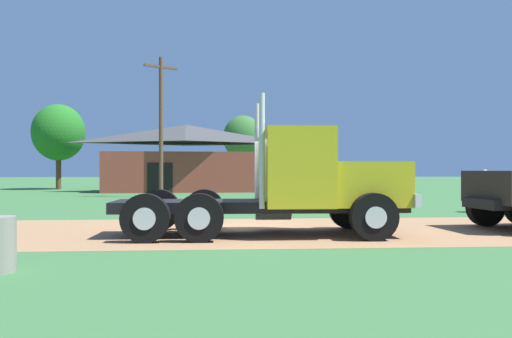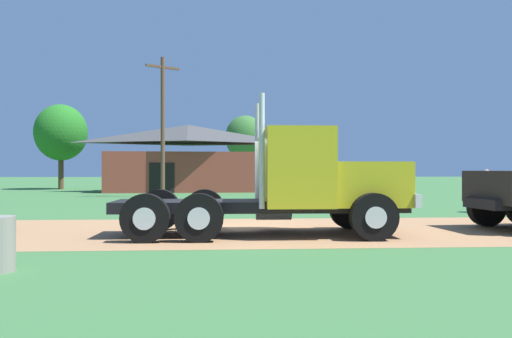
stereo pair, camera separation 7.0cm
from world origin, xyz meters
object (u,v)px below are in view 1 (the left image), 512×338
shed_building (186,159)px  utility_pole_far (161,123)px  truck_foreground_white (299,185)px  visitor_far_side (485,189)px

shed_building → utility_pole_far: utility_pole_far is taller
truck_foreground_white → utility_pole_far: 18.64m
visitor_far_side → shed_building: shed_building is taller
shed_building → utility_pole_far: (-0.87, -8.36, 2.00)m
truck_foreground_white → shed_building: 26.28m
truck_foreground_white → visitor_far_side: bearing=35.8°
truck_foreground_white → utility_pole_far: size_ratio=0.89×
truck_foreground_white → utility_pole_far: utility_pole_far is taller
visitor_far_side → utility_pole_far: (-14.18, 11.39, 3.61)m
shed_building → utility_pole_far: size_ratio=1.52×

